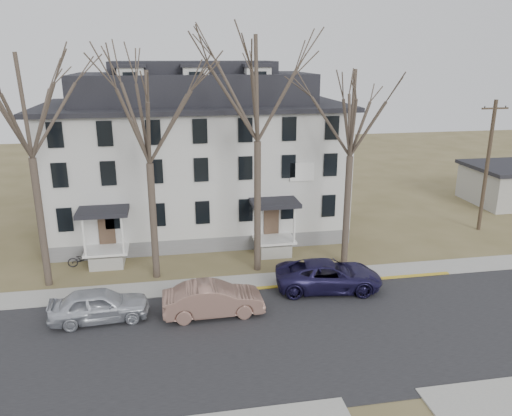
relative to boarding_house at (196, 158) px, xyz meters
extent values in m
plane|color=brown|center=(2.00, -17.95, -5.38)|extent=(120.00, 120.00, 0.00)
cube|color=#27272A|center=(2.00, -15.95, -5.38)|extent=(120.00, 10.00, 0.04)
cube|color=#A09F97|center=(2.00, -9.95, -5.38)|extent=(120.00, 2.00, 0.08)
cube|color=gold|center=(7.00, -10.85, -5.38)|extent=(14.00, 0.25, 0.06)
cube|color=slate|center=(0.00, 0.05, -4.88)|extent=(20.00, 10.00, 1.00)
cube|color=silver|center=(0.00, 0.05, -0.38)|extent=(20.00, 10.00, 8.00)
cube|color=black|center=(0.00, 0.05, 3.72)|extent=(20.80, 10.80, 0.30)
cube|color=black|center=(0.00, 0.05, 4.87)|extent=(16.00, 7.00, 2.00)
cube|color=black|center=(0.00, 0.05, 6.27)|extent=(11.00, 4.50, 0.80)
cube|color=white|center=(-6.00, -5.91, -4.38)|extent=(2.60, 2.00, 0.16)
cube|color=white|center=(4.50, -5.91, -4.38)|extent=(2.60, 2.00, 0.16)
cube|color=white|center=(6.50, -5.03, -0.18)|extent=(1.60, 0.08, 1.20)
cylinder|color=#473B31|center=(-9.00, -8.15, -1.74)|extent=(0.40, 0.40, 7.28)
cylinder|color=#473B31|center=(-3.00, -8.15, -2.00)|extent=(0.40, 0.40, 6.76)
cylinder|color=#473B31|center=(3.00, -8.15, -1.48)|extent=(0.40, 0.40, 7.80)
cylinder|color=#473B31|center=(8.50, -8.15, -2.00)|extent=(0.40, 0.40, 6.76)
cylinder|color=#3D3023|center=(20.50, -3.95, -0.63)|extent=(0.28, 0.28, 9.50)
cube|color=#3D3023|center=(20.50, -3.95, 3.52)|extent=(2.00, 0.12, 0.12)
imported|color=silver|center=(-5.65, -12.80, -4.57)|extent=(4.84, 2.19, 1.61)
imported|color=#8A6457|center=(-0.15, -13.23, -4.56)|extent=(5.02, 1.85, 1.64)
imported|color=#1B173C|center=(6.37, -11.51, -4.57)|extent=(6.12, 3.42, 1.62)
imported|color=black|center=(-7.45, -5.91, -4.91)|extent=(1.83, 0.77, 0.94)
camera|label=1|loc=(-1.96, -35.52, 7.07)|focal=35.00mm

